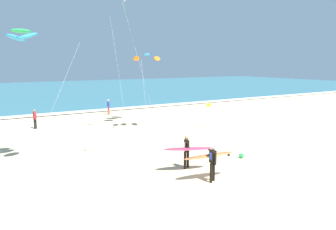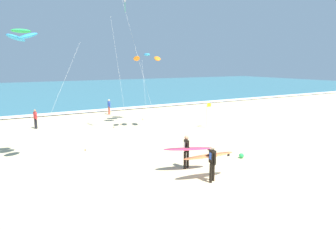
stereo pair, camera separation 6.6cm
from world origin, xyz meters
TOP-DOWN VIEW (x-y plane):
  - ground_plane at (0.00, 0.00)m, footprint 160.00×160.00m
  - ocean_water at (0.00, 52.38)m, footprint 160.00×60.00m
  - shoreline_foam at (0.00, 22.68)m, footprint 160.00×1.67m
  - surfer_lead at (-0.75, 1.65)m, footprint 2.58×1.33m
  - surfer_trailing at (-0.67, -0.11)m, footprint 2.54×1.09m
  - kite_arc_emerald_mid at (-7.48, 6.68)m, footprint 3.97×2.41m
  - kite_arc_cobalt_far at (1.83, 11.31)m, footprint 2.62×4.79m
  - bystander_red_top at (-6.03, 16.10)m, footprint 0.26×0.49m
  - bystander_blue_top at (1.57, 19.81)m, footprint 0.22×0.50m
  - lifeguard_flag at (6.32, 9.31)m, footprint 0.45×0.05m
  - beach_ball at (2.94, 1.66)m, footprint 0.28×0.28m

SIDE VIEW (x-z plane):
  - ground_plane at x=0.00m, z-range 0.00..0.00m
  - ocean_water at x=0.00m, z-range 0.00..0.08m
  - shoreline_foam at x=0.00m, z-range 0.08..0.09m
  - beach_ball at x=2.94m, z-range 0.00..0.28m
  - bystander_red_top at x=-6.03m, z-range 0.02..1.61m
  - bystander_blue_top at x=1.57m, z-range 0.02..1.61m
  - surfer_trailing at x=-0.67m, z-range 0.20..1.90m
  - surfer_lead at x=-0.75m, z-range 0.20..1.90m
  - lifeguard_flag at x=6.32m, z-range 0.22..2.32m
  - kite_arc_cobalt_far at x=1.83m, z-range 2.72..8.79m
  - kite_arc_emerald_mid at x=-7.48m, z-range 3.20..10.22m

